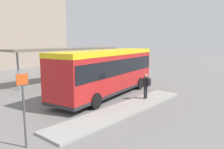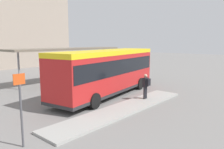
# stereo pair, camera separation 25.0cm
# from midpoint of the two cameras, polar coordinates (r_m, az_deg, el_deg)

# --- Properties ---
(ground_plane) EXTENTS (120.00, 120.00, 0.00)m
(ground_plane) POSITION_cam_midpoint_polar(r_m,az_deg,el_deg) (16.28, -0.74, -5.42)
(ground_plane) COLOR slate
(curb_island) EXTENTS (10.68, 1.80, 0.12)m
(curb_island) POSITION_cam_midpoint_polar(r_m,az_deg,el_deg) (12.97, 3.83, -8.85)
(curb_island) COLOR #9E9E99
(curb_island) RESTS_ON ground_plane
(city_bus) EXTENTS (10.48, 4.00, 3.33)m
(city_bus) POSITION_cam_midpoint_polar(r_m,az_deg,el_deg) (15.93, -0.74, 1.35)
(city_bus) COLOR red
(city_bus) RESTS_ON ground_plane
(pedestrian_waiting) EXTENTS (0.41, 0.42, 1.68)m
(pedestrian_waiting) POSITION_cam_midpoint_polar(r_m,az_deg,el_deg) (14.80, 9.34, -2.66)
(pedestrian_waiting) COLOR #232328
(pedestrian_waiting) RESTS_ON curb_island
(bicycle_black) EXTENTS (0.48, 1.72, 0.74)m
(bicycle_black) POSITION_cam_midpoint_polar(r_m,az_deg,el_deg) (25.38, 6.49, 0.45)
(bicycle_black) COLOR black
(bicycle_black) RESTS_ON ground_plane
(bicycle_green) EXTENTS (0.48, 1.75, 0.76)m
(bicycle_green) POSITION_cam_midpoint_polar(r_m,az_deg,el_deg) (26.22, 5.48, 0.74)
(bicycle_green) COLOR black
(bicycle_green) RESTS_ON ground_plane
(station_shelter) EXTENTS (11.99, 2.70, 3.32)m
(station_shelter) POSITION_cam_midpoint_polar(r_m,az_deg,el_deg) (22.01, -11.02, 6.47)
(station_shelter) COLOR #706656
(station_shelter) RESTS_ON ground_plane
(potted_planter_near_shelter) EXTENTS (0.80, 0.80, 1.31)m
(potted_planter_near_shelter) POSITION_cam_midpoint_polar(r_m,az_deg,el_deg) (23.30, 0.14, 0.57)
(potted_planter_near_shelter) COLOR slate
(potted_planter_near_shelter) RESTS_ON ground_plane
(platform_sign) EXTENTS (0.44, 0.08, 2.80)m
(platform_sign) POSITION_cam_midpoint_polar(r_m,az_deg,el_deg) (8.74, -21.95, -7.89)
(platform_sign) COLOR #4C4C51
(platform_sign) RESTS_ON ground_plane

